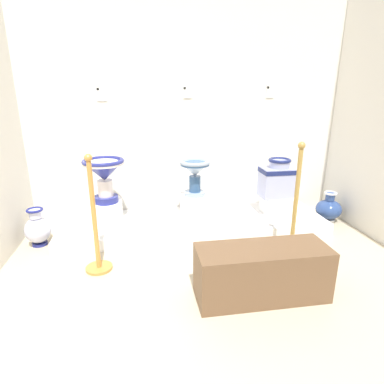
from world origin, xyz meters
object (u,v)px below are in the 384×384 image
Objects in this scene: plinth_block_rightmost at (276,205)px; museum_bench at (262,272)px; info_placard_first at (101,93)px; stanchion_post_near_right at (293,225)px; antique_toilet_leftmost at (195,171)px; antique_toilet_rightmost at (278,178)px; info_placard_third at (270,91)px; decorative_vase_corner at (329,209)px; plinth_block_leftmost at (195,206)px; stanchion_post_near_left at (96,234)px; antique_toilet_broad_patterned at (104,172)px; info_placard_second at (187,92)px; plinth_block_broad_patterned at (108,213)px; decorative_vase_companion at (38,229)px.

plinth_block_rightmost is 0.33× the size of museum_bench.
info_placard_first is 0.14× the size of stanchion_post_near_right.
antique_toilet_leftmost is 0.96m from antique_toilet_rightmost.
info_placard_third is 0.40× the size of decorative_vase_corner.
decorative_vase_corner is (1.61, -0.07, -0.10)m from plinth_block_leftmost.
museum_bench is (1.25, -0.59, -0.13)m from stanchion_post_near_left.
antique_toilet_broad_patterned is 0.45× the size of stanchion_post_near_left.
stanchion_post_near_right is (0.78, -0.80, -0.35)m from antique_toilet_leftmost.
stanchion_post_near_right is at bearing -102.63° from antique_toilet_rightmost.
info_placard_second is 0.37× the size of decorative_vase_corner.
decorative_vase_corner is (1.61, -0.07, -0.51)m from antique_toilet_leftmost.
plinth_block_leftmost is 0.28× the size of stanchion_post_near_right.
plinth_block_leftmost is 0.96m from plinth_block_rightmost.
info_placard_third reaches higher than plinth_block_leftmost.
antique_toilet_broad_patterned is at bearing -179.19° from plinth_block_leftmost.
stanchion_post_near_right is (1.76, -0.04, -0.02)m from stanchion_post_near_left.
info_placard_first reaches higher than plinth_block_rightmost.
antique_toilet_broad_patterned is 1.17× the size of antique_toilet_leftmost.
plinth_block_broad_patterned is 2.56m from decorative_vase_corner.
antique_toilet_leftmost is 0.89× the size of antique_toilet_rightmost.
plinth_block_rightmost is at bearing -12.47° from info_placard_first.
museum_bench is at bearing -117.31° from plinth_block_rightmost.
decorative_vase_corner is at bearing 14.96° from stanchion_post_near_left.
decorative_vase_corner is (0.65, -0.46, -1.33)m from info_placard_third.
info_placard_third is (0.98, -0.00, 0.01)m from info_placard_second.
info_placard_third is 2.27m from museum_bench.
stanchion_post_near_left is 0.95× the size of stanchion_post_near_right.
antique_toilet_leftmost is 1.05m from plinth_block_rightmost.
antique_toilet_rightmost is 0.82m from stanchion_post_near_right.
stanchion_post_near_right is at bearing -56.05° from info_placard_second.
info_placard_first is at bearing 180.00° from info_placard_second.
museum_bench is at bearing -54.62° from info_placard_first.
info_placard_third is at bearing -0.00° from info_placard_first.
antique_toilet_leftmost is 1.69m from decorative_vase_corner.
antique_toilet_leftmost is 0.39× the size of stanchion_post_near_left.
info_placard_first reaches higher than plinth_block_leftmost.
plinth_block_broad_patterned is 0.94× the size of decorative_vase_companion.
plinth_block_rightmost is at bearing 77.37° from stanchion_post_near_right.
info_placard_second is (0.93, 0.41, 0.79)m from antique_toilet_broad_patterned.
stanchion_post_near_left is (-0.02, -0.74, -0.35)m from antique_toilet_broad_patterned.
antique_toilet_leftmost is 2.95× the size of info_placard_second.
decorative_vase_corner is at bearing -2.35° from antique_toilet_leftmost.
plinth_block_rightmost is at bearing -1.49° from antique_toilet_leftmost.
antique_toilet_rightmost is at bearing 176.39° from decorative_vase_corner.
info_placard_third is 1.55m from decorative_vase_corner.
antique_toilet_rightmost is at bearing 62.69° from museum_bench.
decorative_vase_companion is at bearing -176.56° from plinth_block_rightmost.
info_placard_second is 1.89m from stanchion_post_near_left.
plinth_block_broad_patterned is 0.83× the size of antique_toilet_rightmost.
decorative_vase_companion is (-2.58, -0.16, -0.37)m from antique_toilet_rightmost.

